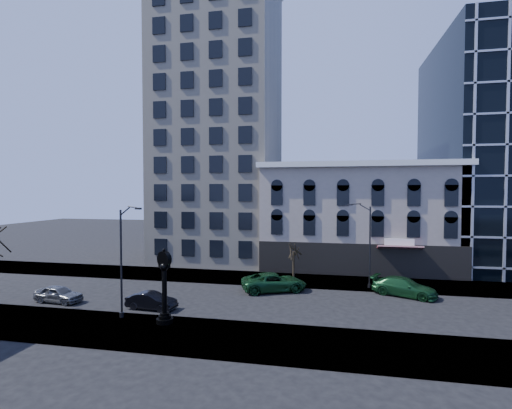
% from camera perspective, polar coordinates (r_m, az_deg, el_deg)
% --- Properties ---
extents(ground, '(160.00, 160.00, 0.00)m').
position_cam_1_polar(ground, '(32.68, -4.97, -14.39)').
color(ground, black).
rests_on(ground, ground).
extents(sidewalk_far, '(160.00, 6.00, 0.12)m').
position_cam_1_polar(sidewalk_far, '(40.15, -1.72, -11.17)').
color(sidewalk_far, gray).
rests_on(sidewalk_far, ground).
extents(sidewalk_near, '(160.00, 6.00, 0.12)m').
position_cam_1_polar(sidewalk_near, '(25.48, -10.30, -19.11)').
color(sidewalk_near, gray).
rests_on(sidewalk_near, ground).
extents(cream_tower, '(15.90, 15.40, 42.50)m').
position_cam_1_polar(cream_tower, '(52.17, -5.70, 13.18)').
color(cream_tower, beige).
rests_on(cream_tower, ground).
extents(victorian_row, '(22.60, 11.19, 12.50)m').
position_cam_1_polar(victorian_row, '(46.20, 15.23, -2.05)').
color(victorian_row, '#AB9C8D').
rests_on(victorian_row, ground).
extents(street_clock, '(1.18, 1.18, 5.19)m').
position_cam_1_polar(street_clock, '(27.01, -13.90, -12.54)').
color(street_clock, black).
rests_on(street_clock, sidewalk_near).
extents(street_lamp_near, '(2.04, 0.98, 8.25)m').
position_cam_1_polar(street_lamp_near, '(27.89, -19.33, -4.03)').
color(street_lamp_near, black).
rests_on(street_lamp_near, sidewalk_near).
extents(street_lamp_far, '(2.06, 0.78, 8.14)m').
position_cam_1_polar(street_lamp_far, '(36.51, 16.23, -2.71)').
color(street_lamp_far, black).
rests_on(street_lamp_far, sidewalk_far).
extents(bare_tree_far, '(2.84, 2.84, 4.88)m').
position_cam_1_polar(bare_tree_far, '(37.72, 5.82, -6.26)').
color(bare_tree_far, '#2E2517').
rests_on(bare_tree_far, sidewalk_far).
extents(car_near_a, '(4.19, 1.97, 1.39)m').
position_cam_1_polar(car_near_a, '(35.72, -28.10, -12.04)').
color(car_near_a, '#595B60').
rests_on(car_near_a, ground).
extents(car_near_b, '(4.07, 1.67, 1.31)m').
position_cam_1_polar(car_near_b, '(31.07, -15.77, -14.08)').
color(car_near_b, black).
rests_on(car_near_b, ground).
extents(car_far_a, '(6.61, 4.89, 1.67)m').
position_cam_1_polar(car_far_a, '(35.07, 2.81, -11.83)').
color(car_far_a, '#143F1E').
rests_on(car_far_a, ground).
extents(car_far_b, '(5.91, 4.32, 1.59)m').
position_cam_1_polar(car_far_b, '(35.95, 21.84, -11.69)').
color(car_far_b, '#143F1E').
rests_on(car_far_b, ground).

